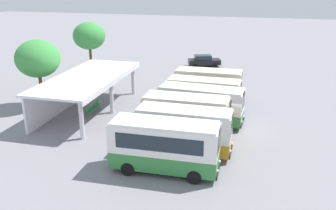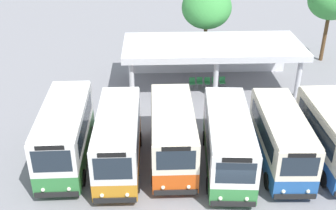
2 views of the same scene
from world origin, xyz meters
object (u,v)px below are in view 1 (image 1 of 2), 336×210
(city_bus_far_end_green, at_px, (208,84))
(waiting_chair_fourth_seat, at_px, (96,105))
(city_bus_nearest_orange, at_px, (165,145))
(city_bus_fifth_blue, at_px, (204,94))
(waiting_chair_second_from_end, at_px, (91,109))
(city_bus_middle_cream, at_px, (186,114))
(city_bus_fourth_amber, at_px, (201,104))
(parked_car_flank, at_px, (204,61))
(waiting_chair_end_by_column, at_px, (88,111))
(waiting_chair_middle_seat, at_px, (94,107))
(waiting_chair_fifth_seat, at_px, (98,103))
(city_bus_second_in_row, at_px, (184,129))

(city_bus_far_end_green, xyz_separation_m, waiting_chair_fourth_seat, (-5.14, 10.01, -1.31))
(city_bus_nearest_orange, xyz_separation_m, city_bus_fifth_blue, (11.83, -0.70, -0.16))
(city_bus_fifth_blue, height_order, waiting_chair_second_from_end, city_bus_fifth_blue)
(city_bus_fifth_blue, xyz_separation_m, city_bus_far_end_green, (2.96, 0.01, 0.08))
(waiting_chair_second_from_end, height_order, waiting_chair_fourth_seat, same)
(city_bus_middle_cream, relative_size, city_bus_fourth_amber, 0.92)
(parked_car_flank, xyz_separation_m, waiting_chair_end_by_column, (-22.21, 7.15, -0.31))
(city_bus_fourth_amber, bearing_deg, city_bus_far_end_green, 2.03)
(waiting_chair_fourth_seat, bearing_deg, city_bus_middle_cream, -111.42)
(waiting_chair_fourth_seat, bearing_deg, waiting_chair_middle_seat, -174.65)
(parked_car_flank, xyz_separation_m, waiting_chair_middle_seat, (-21.04, 7.14, -0.31))
(waiting_chair_middle_seat, bearing_deg, city_bus_fourth_amber, -91.08)
(waiting_chair_fourth_seat, height_order, waiting_chair_fifth_seat, same)
(waiting_chair_middle_seat, distance_m, waiting_chair_fourth_seat, 0.59)
(city_bus_fourth_amber, relative_size, waiting_chair_second_from_end, 8.65)
(city_bus_nearest_orange, height_order, waiting_chair_end_by_column, city_bus_nearest_orange)
(city_bus_far_end_green, distance_m, waiting_chair_fifth_seat, 11.10)
(waiting_chair_end_by_column, xyz_separation_m, waiting_chair_fifth_seat, (2.34, 0.06, 0.00))
(waiting_chair_middle_seat, bearing_deg, city_bus_far_end_green, -60.10)
(city_bus_far_end_green, bearing_deg, city_bus_middle_cream, 176.80)
(city_bus_nearest_orange, xyz_separation_m, waiting_chair_fourth_seat, (9.65, 9.33, -1.39))
(city_bus_far_end_green, height_order, waiting_chair_second_from_end, city_bus_far_end_green)
(waiting_chair_end_by_column, bearing_deg, waiting_chair_middle_seat, -0.60)
(city_bus_second_in_row, relative_size, waiting_chair_middle_seat, 8.01)
(city_bus_middle_cream, bearing_deg, waiting_chair_second_from_end, 74.93)
(city_bus_fifth_blue, bearing_deg, city_bus_middle_cream, 175.07)
(city_bus_far_end_green, distance_m, waiting_chair_second_from_end, 11.92)
(city_bus_middle_cream, bearing_deg, city_bus_second_in_row, -171.40)
(city_bus_middle_cream, height_order, waiting_chair_second_from_end, city_bus_middle_cream)
(city_bus_fourth_amber, height_order, waiting_chair_middle_seat, city_bus_fourth_amber)
(parked_car_flank, bearing_deg, waiting_chair_middle_seat, 161.26)
(city_bus_fifth_blue, xyz_separation_m, waiting_chair_middle_seat, (-2.77, 9.97, -1.23))
(city_bus_middle_cream, bearing_deg, waiting_chair_fifth_seat, 65.65)
(city_bus_nearest_orange, distance_m, waiting_chair_middle_seat, 13.04)
(parked_car_flank, distance_m, waiting_chair_fifth_seat, 21.15)
(city_bus_middle_cream, xyz_separation_m, city_bus_far_end_green, (8.88, -0.50, 0.00))
(city_bus_middle_cream, relative_size, city_bus_far_end_green, 1.02)
(parked_car_flank, distance_m, waiting_chair_second_from_end, 22.80)
(city_bus_middle_cream, distance_m, waiting_chair_fifth_seat, 10.55)
(city_bus_second_in_row, distance_m, parked_car_flank, 27.31)
(city_bus_fourth_amber, bearing_deg, city_bus_nearest_orange, 174.21)
(city_bus_far_end_green, height_order, waiting_chair_fifth_seat, city_bus_far_end_green)
(waiting_chair_end_by_column, bearing_deg, city_bus_middle_cream, -101.81)
(parked_car_flank, distance_m, waiting_chair_middle_seat, 22.22)
(city_bus_nearest_orange, xyz_separation_m, city_bus_far_end_green, (14.79, -0.69, -0.08))
(city_bus_nearest_orange, distance_m, city_bus_middle_cream, 5.92)
(city_bus_nearest_orange, bearing_deg, waiting_chair_fourth_seat, 44.02)
(city_bus_nearest_orange, bearing_deg, parked_car_flank, 4.05)
(city_bus_fourth_amber, height_order, waiting_chair_end_by_column, city_bus_fourth_amber)
(parked_car_flank, relative_size, waiting_chair_end_by_column, 5.61)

